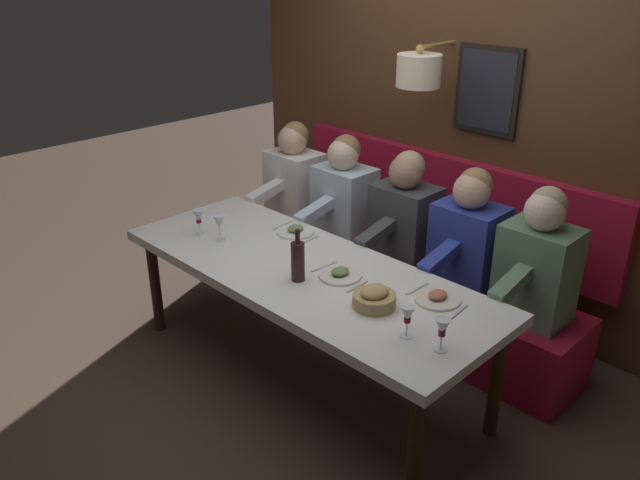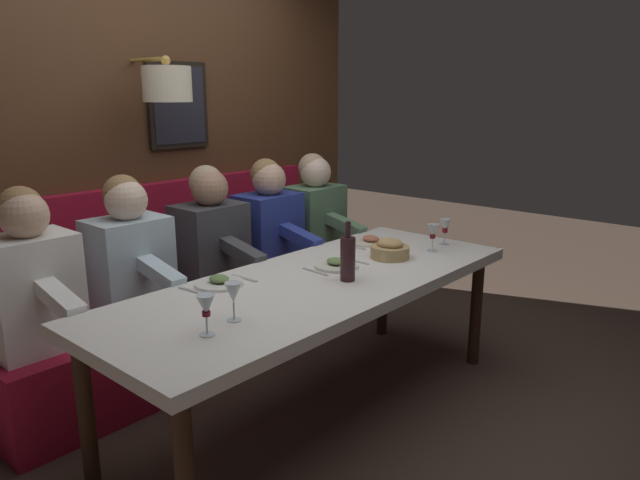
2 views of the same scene
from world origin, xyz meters
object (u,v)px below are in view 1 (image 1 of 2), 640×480
bread_bowl (374,298)px  diner_near (468,236)px  wine_glass_1 (219,223)px  wine_glass_2 (442,329)px  diner_far (344,194)px  wine_bottle (298,261)px  diner_nearest (538,260)px  diner_middle (405,215)px  wine_glass_3 (199,217)px  wine_glass_0 (408,315)px  diner_farthest (294,177)px  dining_table (304,277)px

bread_bowl → diner_near: bearing=3.4°
wine_glass_1 → wine_glass_2: bearing=-90.8°
diner_far → wine_glass_2: 1.85m
wine_bottle → bread_bowl: 0.49m
diner_nearest → diner_near: same height
diner_nearest → diner_middle: same height
wine_glass_2 → wine_bottle: (0.01, 0.95, 0.00)m
diner_middle → wine_glass_1: 1.20m
diner_middle → wine_glass_3: 1.32m
diner_far → wine_glass_2: diner_far is taller
wine_glass_0 → wine_glass_1: 1.49m
wine_glass_0 → wine_glass_3: bearing=89.7°
diner_near → bread_bowl: diner_near is taller
diner_nearest → wine_bottle: diner_nearest is taller
diner_middle → wine_bottle: bearing=-176.6°
diner_near → wine_glass_0: diner_near is taller
diner_farthest → wine_bottle: bearing=-132.1°
diner_middle → wine_glass_1: diner_middle is taller
wine_glass_2 → bread_bowl: (0.08, 0.47, -0.07)m
wine_glass_2 → wine_bottle: 0.95m
diner_farthest → bread_bowl: (-0.93, -1.60, -0.03)m
bread_bowl → diner_farthest: bearing=59.7°
diner_far → wine_glass_2: (-1.02, -1.55, 0.04)m
diner_near → wine_bottle: size_ratio=2.64×
dining_table → wine_glass_2: wine_glass_2 is taller
diner_middle → bread_bowl: size_ratio=3.60×
dining_table → wine_bottle: 0.24m
diner_nearest → diner_farthest: bearing=90.0°
diner_near → diner_middle: size_ratio=1.00×
diner_middle → wine_bottle: (-1.01, -0.06, 0.04)m
dining_table → wine_bottle: wine_bottle is taller
diner_near → wine_glass_2: (-1.02, -0.52, 0.04)m
wine_glass_1 → wine_glass_3: same height
dining_table → bread_bowl: 0.58m
wine_glass_0 → bread_bowl: (0.10, 0.29, -0.07)m
diner_far → wine_glass_3: diner_far is taller
wine_glass_2 → bread_bowl: bearing=79.7°
diner_far → diner_farthest: size_ratio=1.00×
diner_nearest → wine_glass_0: (-1.04, 0.11, 0.04)m
diner_nearest → wine_bottle: bearing=139.0°
diner_middle → bread_bowl: diner_middle is taller
wine_glass_3 → diner_near: bearing=-52.0°
wine_glass_2 → diner_middle: bearing=44.6°
diner_far → diner_nearest: bearing=-90.0°
diner_middle → wine_glass_3: size_ratio=4.82×
dining_table → diner_farthest: 1.36m
diner_far → wine_glass_1: 1.00m
dining_table → wine_glass_1: (-0.11, 0.64, 0.18)m
diner_nearest → wine_glass_2: diner_nearest is taller
wine_bottle → diner_nearest: bearing=-41.0°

